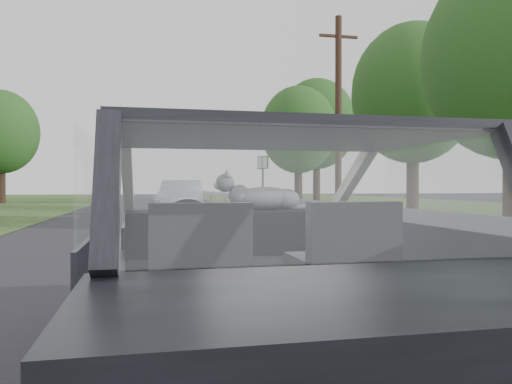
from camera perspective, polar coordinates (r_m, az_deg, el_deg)
name	(u,v)px	position (r m, az deg, el deg)	size (l,w,h in m)	color
subject_car	(262,263)	(2.93, 0.71, -8.07)	(1.80, 4.00, 1.45)	black
dashboard	(242,232)	(3.53, -1.59, -4.55)	(1.58, 0.45, 0.30)	black
driver_seat	(198,243)	(2.57, -6.59, -5.85)	(0.50, 0.72, 0.42)	black
passenger_seat	(346,240)	(2.76, 10.24, -5.39)	(0.50, 0.72, 0.42)	black
steering_wheel	(189,226)	(3.18, -7.71, -3.87)	(0.36, 0.36, 0.04)	black
cat	(265,197)	(3.59, 1.07, -0.56)	(0.64, 0.20, 0.29)	gray
guardrail	(333,208)	(13.76, 8.80, -1.79)	(0.05, 90.00, 0.32)	#91939A
other_car	(182,198)	(19.59, -8.50, -0.70)	(1.69, 4.27, 1.40)	#A5AAB7
highway_sign	(263,183)	(25.35, 0.78, 1.08)	(0.11, 1.08, 2.69)	#12411E
utility_pole	(338,117)	(19.32, 9.39, 8.48)	(0.25, 0.25, 7.59)	black
tree_1	(413,121)	(22.40, 17.49, 7.74)	(5.19, 5.19, 7.87)	#2A5022
tree_2	(298,147)	(31.75, 4.87, 5.15)	(4.81, 4.81, 7.28)	#2A5022
tree_3	(317,142)	(38.18, 6.95, 5.71)	(5.97, 5.97, 9.04)	#2A5022
tree_6	(1,148)	(38.03, -27.10, 4.47)	(4.93, 4.93, 7.46)	#2A5022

